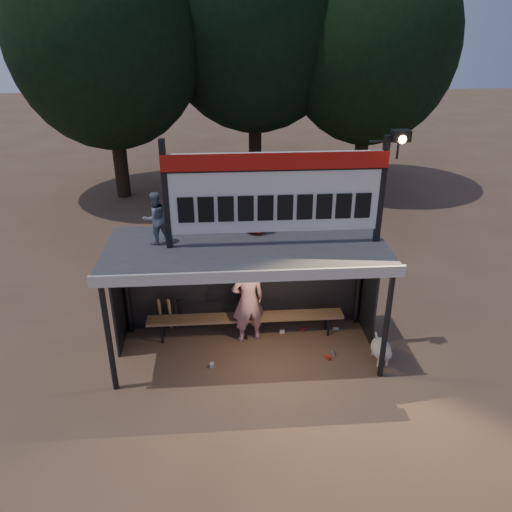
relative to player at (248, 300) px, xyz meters
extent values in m
plane|color=brown|center=(-0.04, -0.42, -0.93)|extent=(80.00, 80.00, 0.00)
imported|color=white|center=(0.00, 0.00, 0.00)|extent=(0.77, 0.61, 1.85)
imported|color=gray|center=(-1.64, -0.22, 1.87)|extent=(0.58, 0.55, 0.95)
imported|color=red|center=(0.16, 0.11, 1.89)|extent=(0.57, 0.54, 0.99)
cube|color=#38373A|center=(-0.04, -0.42, 1.33)|extent=(5.00, 2.00, 0.12)
cube|color=silver|center=(-0.04, -1.44, 1.29)|extent=(5.10, 0.06, 0.20)
cylinder|color=black|center=(-2.44, -1.32, 0.17)|extent=(0.10, 0.10, 2.20)
cylinder|color=black|center=(2.36, -1.32, 0.17)|extent=(0.10, 0.10, 2.20)
cylinder|color=black|center=(-2.44, 0.48, 0.17)|extent=(0.10, 0.10, 2.20)
cylinder|color=black|center=(2.36, 0.48, 0.17)|extent=(0.10, 0.10, 2.20)
cube|color=black|center=(-0.04, 0.58, 0.17)|extent=(5.00, 0.04, 2.20)
cube|color=black|center=(-2.54, 0.08, 0.17)|extent=(0.04, 1.00, 2.20)
cube|color=black|center=(2.46, 0.08, 0.17)|extent=(0.04, 1.00, 2.20)
cylinder|color=black|center=(-0.04, 0.58, 1.22)|extent=(5.00, 0.06, 0.06)
cube|color=black|center=(-1.39, -0.42, 2.34)|extent=(0.10, 0.10, 1.90)
cube|color=black|center=(2.31, -0.42, 2.34)|extent=(0.10, 0.10, 1.90)
cube|color=silver|center=(0.46, -0.42, 2.34)|extent=(3.80, 0.08, 1.40)
cube|color=#AF130C|center=(0.46, -0.47, 2.90)|extent=(3.80, 0.04, 0.28)
cube|color=black|center=(0.46, -0.48, 2.75)|extent=(3.80, 0.02, 0.03)
cube|color=black|center=(-1.07, -0.47, 2.09)|extent=(0.27, 0.03, 0.45)
cube|color=black|center=(-0.73, -0.47, 2.09)|extent=(0.27, 0.03, 0.45)
cube|color=black|center=(-0.39, -0.47, 2.09)|extent=(0.27, 0.03, 0.45)
cube|color=black|center=(-0.05, -0.47, 2.09)|extent=(0.27, 0.03, 0.45)
cube|color=black|center=(0.29, -0.47, 2.09)|extent=(0.27, 0.03, 0.45)
cube|color=black|center=(0.63, -0.47, 2.09)|extent=(0.27, 0.03, 0.45)
cube|color=black|center=(0.97, -0.47, 2.09)|extent=(0.27, 0.03, 0.45)
cube|color=black|center=(1.31, -0.47, 2.09)|extent=(0.27, 0.03, 0.45)
cube|color=black|center=(1.65, -0.47, 2.09)|extent=(0.27, 0.03, 0.45)
cube|color=black|center=(1.99, -0.47, 2.09)|extent=(0.27, 0.03, 0.45)
cylinder|color=black|center=(2.26, -0.42, 3.19)|extent=(0.50, 0.04, 0.04)
cylinder|color=black|center=(2.51, -0.42, 3.04)|extent=(0.04, 0.04, 0.30)
cube|color=black|center=(2.51, -0.47, 3.29)|extent=(0.30, 0.22, 0.18)
sphere|color=#FFD88C|center=(2.51, -0.56, 3.25)|extent=(0.14, 0.14, 0.14)
cube|color=brown|center=(-0.04, 0.13, -0.48)|extent=(4.00, 0.35, 0.06)
cylinder|color=black|center=(-1.74, 0.01, -0.70)|extent=(0.05, 0.05, 0.45)
cylinder|color=black|center=(-1.74, 0.25, -0.70)|extent=(0.05, 0.05, 0.45)
cylinder|color=black|center=(-0.04, 0.01, -0.70)|extent=(0.05, 0.05, 0.45)
cylinder|color=black|center=(-0.04, 0.25, -0.70)|extent=(0.05, 0.05, 0.45)
cylinder|color=black|center=(1.66, 0.01, -0.70)|extent=(0.05, 0.05, 0.45)
cylinder|color=black|center=(1.66, 0.25, -0.70)|extent=(0.05, 0.05, 0.45)
cylinder|color=black|center=(-4.04, 9.58, 0.94)|extent=(0.50, 0.50, 3.74)
ellipsoid|color=black|center=(-4.04, 9.58, 4.60)|extent=(6.46, 6.46, 7.48)
cylinder|color=black|center=(0.96, 11.08, 1.16)|extent=(0.50, 0.50, 4.18)
ellipsoid|color=black|center=(0.96, 11.08, 5.25)|extent=(7.22, 7.22, 8.36)
cylinder|color=black|center=(4.96, 10.08, 0.83)|extent=(0.50, 0.50, 3.52)
ellipsoid|color=black|center=(4.96, 10.08, 4.27)|extent=(6.08, 6.08, 7.04)
ellipsoid|color=silver|center=(2.48, -0.89, -0.66)|extent=(0.36, 0.58, 0.36)
sphere|color=beige|center=(2.48, -1.17, -0.57)|extent=(0.22, 0.22, 0.22)
cone|color=beige|center=(2.48, -1.27, -0.59)|extent=(0.10, 0.10, 0.10)
cone|color=silver|center=(2.43, -1.19, -0.47)|extent=(0.06, 0.06, 0.07)
cone|color=beige|center=(2.53, -1.19, -0.47)|extent=(0.06, 0.06, 0.07)
cylinder|color=silver|center=(2.40, -1.07, -0.84)|extent=(0.05, 0.05, 0.18)
cylinder|color=beige|center=(2.56, -1.07, -0.84)|extent=(0.05, 0.05, 0.18)
cylinder|color=beige|center=(2.40, -0.71, -0.84)|extent=(0.05, 0.05, 0.18)
cylinder|color=beige|center=(2.56, -0.71, -0.84)|extent=(0.05, 0.05, 0.18)
cylinder|color=white|center=(2.48, -0.59, -0.59)|extent=(0.04, 0.16, 0.14)
cylinder|color=olive|center=(-1.80, 0.40, -0.50)|extent=(0.07, 0.27, 0.84)
cylinder|color=#9E7C49|center=(-1.60, 0.40, -0.50)|extent=(0.07, 0.30, 0.83)
cylinder|color=black|center=(-1.40, 0.40, -0.50)|extent=(0.08, 0.33, 0.83)
cube|color=#A62A1C|center=(1.49, -0.78, -0.89)|extent=(0.12, 0.12, 0.08)
cylinder|color=#BCBCC1|center=(1.63, -0.66, -0.89)|extent=(0.07, 0.12, 0.07)
cube|color=beige|center=(0.72, 0.17, -0.89)|extent=(0.11, 0.08, 0.08)
cylinder|color=#B4201E|center=(1.18, 0.23, -0.89)|extent=(0.13, 0.13, 0.07)
cube|color=#B3B3B8|center=(-0.74, -0.85, -0.89)|extent=(0.09, 0.11, 0.08)
cylinder|color=beige|center=(1.86, 0.19, -0.89)|extent=(0.13, 0.08, 0.07)
camera|label=1|loc=(-0.48, -8.51, 5.02)|focal=35.00mm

